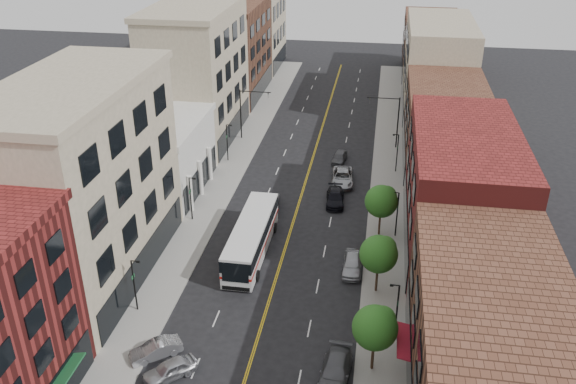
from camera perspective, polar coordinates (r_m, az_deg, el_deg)
The scene contains 32 objects.
sidewalk_left at distance 76.77m, azimuth -5.82°, elevation 1.38°, with size 4.00×110.00×0.15m, color gray.
sidewalk_right at distance 74.50m, azimuth 9.25°, elevation 0.32°, with size 4.00×110.00×0.15m, color gray.
bldg_l_tanoffice at distance 56.91m, azimuth -18.62°, elevation 0.41°, with size 10.00×22.00×18.00m, color gray.
bldg_l_white at distance 73.76m, azimuth -12.01°, elevation 3.15°, with size 10.00×14.00×8.00m, color silver.
bldg_l_far_a at distance 87.14m, azimuth -8.48°, elevation 10.68°, with size 10.00×20.00×18.00m, color gray.
bldg_l_far_b at distance 106.10m, azimuth -5.25°, elevation 12.97°, with size 10.00×20.00×15.00m, color brown.
bldg_l_far_c at distance 122.67m, azimuth -3.22°, elevation 16.16°, with size 10.00×16.00×20.00m, color gray.
bldg_r_near at distance 43.27m, azimuth 18.65°, elevation -15.35°, with size 10.00×26.00×10.00m, color brown.
bldg_r_mid at distance 62.57m, azimuth 15.90°, elevation 0.21°, with size 10.00×22.00×12.00m, color maroon.
bldg_r_far_a at distance 82.17m, azimuth 14.51°, elevation 6.14°, with size 10.00×20.00×10.00m, color brown.
bldg_r_far_b at distance 101.52m, azimuth 13.83°, elevation 11.37°, with size 10.00×22.00×14.00m, color gray.
bldg_r_far_c at distance 121.22m, azimuth 13.20°, elevation 13.20°, with size 10.00×18.00×11.00m, color brown.
tree_r_1 at distance 46.12m, azimuth 8.26°, elevation -12.33°, with size 3.40×3.40×5.59m.
tree_r_2 at distance 54.24m, azimuth 8.58°, elevation -5.66°, with size 3.40×3.40×5.59m.
tree_r_3 at distance 62.91m, azimuth 8.81°, elevation -0.78°, with size 3.40×3.40×5.59m.
lamp_l_1 at distance 53.60m, azimuth -14.17°, elevation -8.20°, with size 0.81×0.55×5.05m.
lamp_l_2 at distance 66.33m, azimuth -9.07°, elevation -0.39°, with size 0.81×0.55×5.05m.
lamp_l_3 at distance 80.24m, azimuth -5.69°, elevation 4.82°, with size 0.81×0.55×5.05m.
lamp_r_1 at distance 49.97m, azimuth 10.13°, elevation -10.64°, with size 0.81×0.55×5.05m.
lamp_r_2 at distance 63.43m, azimuth 10.15°, elevation -1.83°, with size 0.81×0.55×5.05m.
lamp_r_3 at distance 77.86m, azimuth 10.16°, elevation 3.81°, with size 0.81×0.55×5.05m.
signal_mast_left at distance 86.75m, azimuth -3.99°, elevation 7.81°, with size 4.49×0.18×7.20m.
signal_mast_right at distance 84.69m, azimuth 9.79°, elevation 6.99°, with size 4.49×0.18×7.20m.
city_bus at distance 60.24m, azimuth -3.44°, elevation -4.15°, with size 3.30×13.46×3.45m.
car_angle_a at distance 48.14m, azimuth -11.01°, elevation -16.00°, with size 1.66×4.13×1.41m, color #A7A8AF.
car_angle_b at distance 50.05m, azimuth -12.27°, elevation -14.21°, with size 1.42×4.07×1.34m, color #B5B6BD.
car_parked_mid at distance 47.22m, azimuth 4.44°, elevation -16.40°, with size 2.15×5.29×1.54m, color #4F5055.
car_parked_far at distance 58.53m, azimuth 6.04°, elevation -6.70°, with size 1.87×4.64×1.58m, color #9D9EA4.
car_lane_behind at distance 68.93m, azimuth -1.58°, elevation -1.01°, with size 1.57×4.51×1.49m, color #444448.
car_lane_a at distance 70.22m, azimuth 4.43°, elevation -0.54°, with size 2.04×5.01×1.45m, color black.
car_lane_b at distance 75.02m, azimuth 5.12°, elevation 1.39°, with size 2.65×5.74×1.60m, color #989A9F.
car_lane_c at distance 80.72m, azimuth 4.84°, elevation 3.24°, with size 1.63×4.05×1.38m, color #424347.
Camera 1 is at (8.57, -31.71, 33.21)m, focal length 38.00 mm.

